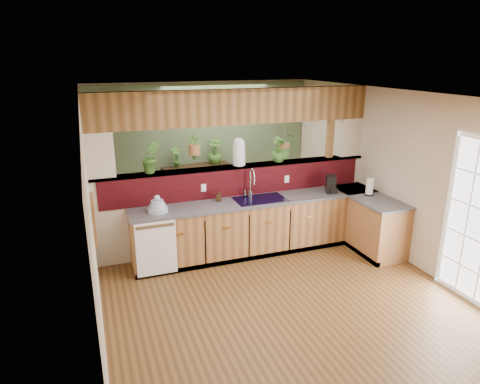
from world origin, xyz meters
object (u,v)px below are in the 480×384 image
object	(u,v)px
coffee_maker	(331,185)
shelving_console	(197,187)
soap_dispenser	(219,195)
dish_stack	(158,207)
paper_towel	(370,187)
faucet	(251,182)
glass_jar	(239,152)

from	to	relation	value
coffee_maker	shelving_console	distance (m)	2.95
soap_dispenser	shelving_console	bearing A→B (deg)	85.07
dish_stack	paper_towel	xyz separation A→B (m)	(3.39, -0.39, 0.06)
soap_dispenser	coffee_maker	bearing A→B (deg)	-6.28
dish_stack	shelving_console	xyz separation A→B (m)	(1.17, 2.30, -0.48)
dish_stack	coffee_maker	bearing A→B (deg)	-0.82
faucet	soap_dispenser	distance (m)	0.58
paper_towel	glass_jar	size ratio (longest dim) A/B	0.67
faucet	glass_jar	world-z (taller)	glass_jar
glass_jar	shelving_console	xyz separation A→B (m)	(-0.24, 1.90, -1.11)
coffee_maker	paper_towel	bearing A→B (deg)	-9.86
dish_stack	soap_dispenser	world-z (taller)	dish_stack
soap_dispenser	paper_towel	bearing A→B (deg)	-13.12
soap_dispenser	shelving_console	distance (m)	2.19
faucet	dish_stack	distance (m)	1.56
faucet	soap_dispenser	bearing A→B (deg)	-179.00
soap_dispenser	coffee_maker	xyz separation A→B (m)	(1.90, -0.21, 0.04)
faucet	soap_dispenser	xyz separation A→B (m)	(-0.55, -0.01, -0.17)
coffee_maker	faucet	bearing A→B (deg)	-164.45
paper_towel	glass_jar	distance (m)	2.21
soap_dispenser	shelving_console	size ratio (longest dim) A/B	0.13
coffee_maker	paper_towel	size ratio (longest dim) A/B	0.95
dish_stack	glass_jar	world-z (taller)	glass_jar
soap_dispenser	glass_jar	distance (m)	0.79
coffee_maker	glass_jar	world-z (taller)	glass_jar
soap_dispenser	glass_jar	xyz separation A→B (m)	(0.43, 0.23, 0.62)
faucet	coffee_maker	distance (m)	1.37
dish_stack	soap_dispenser	distance (m)	1.00
faucet	shelving_console	distance (m)	2.25
dish_stack	shelving_console	distance (m)	2.62
paper_towel	soap_dispenser	bearing A→B (deg)	166.88
paper_towel	shelving_console	size ratio (longest dim) A/B	0.22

